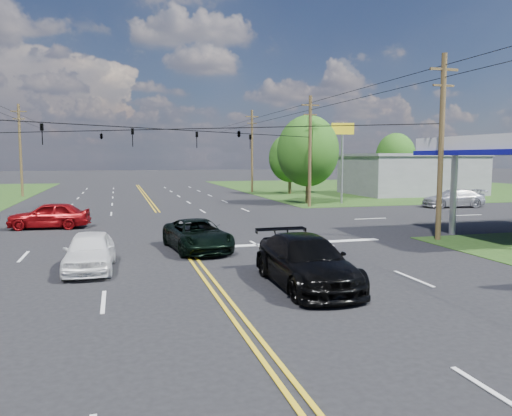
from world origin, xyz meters
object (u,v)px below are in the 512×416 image
object	(u,v)px
pole_se	(441,145)
pole_left_far	(20,149)
pole_ne	(310,150)
pickup_dkgreen	(197,235)
suv_black	(306,261)
retail_ne	(411,175)
pickup_white	(90,251)
tree_right_b	(290,158)
pole_right_far	(252,150)
tree_right_a	(308,151)
tree_far_r	(396,155)

from	to	relation	value
pole_se	pole_left_far	bearing A→B (deg)	125.10
pole_ne	pickup_dkgreen	world-z (taller)	pole_ne
pole_left_far	suv_black	size ratio (longest dim) A/B	1.74
retail_ne	pickup_dkgreen	size ratio (longest dim) A/B	2.73
retail_ne	pickup_white	bearing A→B (deg)	-137.27
tree_right_b	pickup_dkgreen	distance (m)	36.39
pole_se	tree_right_b	size ratio (longest dim) A/B	1.34
tree_right_b	suv_black	bearing A→B (deg)	-108.72
pole_left_far	pickup_white	distance (m)	40.72
pole_right_far	tree_right_a	size ratio (longest dim) A/B	1.22
pole_left_far	pickup_white	size ratio (longest dim) A/B	2.29
pole_ne	pole_left_far	xyz separation A→B (m)	(-26.00, 19.00, 0.25)
tree_right_b	tree_right_a	bearing A→B (deg)	-101.77
pole_ne	pickup_dkgreen	size ratio (longest dim) A/B	1.85
tree_right_b	pickup_dkgreen	size ratio (longest dim) A/B	1.38
tree_far_r	pole_right_far	bearing A→B (deg)	-174.56
pole_ne	suv_black	bearing A→B (deg)	-111.93
pole_right_far	tree_far_r	bearing A→B (deg)	5.44
pole_left_far	tree_right_b	size ratio (longest dim) A/B	1.41
tree_far_r	retail_ne	bearing A→B (deg)	-111.80
pole_ne	pickup_white	bearing A→B (deg)	-129.83
tree_far_r	pole_se	bearing A→B (deg)	-118.30
pole_se	pickup_dkgreen	distance (m)	13.20
pole_right_far	pole_ne	bearing A→B (deg)	-90.00
tree_right_a	suv_black	bearing A→B (deg)	-111.56
pole_right_far	pickup_white	world-z (taller)	pole_right_far
pole_se	pole_right_far	world-z (taller)	pole_right_far
pickup_white	pole_right_far	bearing A→B (deg)	68.87
pole_left_far	tree_far_r	world-z (taller)	pole_left_far
suv_black	pickup_dkgreen	bearing A→B (deg)	108.78
retail_ne	pole_se	world-z (taller)	pole_se
tree_far_r	suv_black	world-z (taller)	tree_far_r
pole_right_far	tree_far_r	xyz separation A→B (m)	(21.00, 2.00, -0.62)
pole_right_far	tree_far_r	size ratio (longest dim) A/B	1.31
pole_se	tree_right_a	distance (m)	21.02
pole_left_far	tree_far_r	bearing A→B (deg)	2.44
pickup_dkgreen	pole_left_far	bearing A→B (deg)	103.77
tree_right_b	tree_far_r	bearing A→B (deg)	18.92
tree_right_a	tree_far_r	distance (m)	26.91
pole_left_far	suv_black	xyz separation A→B (m)	(16.00, -43.84, -4.34)
pole_left_far	pole_right_far	distance (m)	26.00
pole_left_far	pole_right_far	bearing A→B (deg)	0.00
retail_ne	suv_black	bearing A→B (deg)	-126.99
pole_right_far	pickup_dkgreen	size ratio (longest dim) A/B	1.95
tree_right_a	pickup_white	world-z (taller)	tree_right_a
pole_left_far	pickup_white	world-z (taller)	pole_left_far
pole_right_far	suv_black	distance (m)	45.18
retail_ne	tree_far_r	bearing A→B (deg)	68.20
pole_left_far	pickup_dkgreen	distance (m)	39.17
pole_left_far	tree_right_b	distance (m)	29.79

